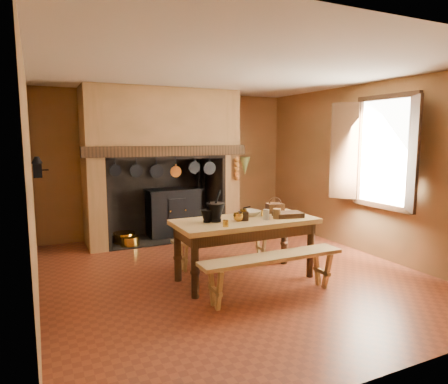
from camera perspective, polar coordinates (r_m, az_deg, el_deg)
name	(u,v)px	position (r m, az deg, el deg)	size (l,w,h in m)	color
floor	(231,273)	(5.83, 1.04, -11.52)	(5.50, 5.50, 0.00)	brown
ceiling	(232,72)	(5.56, 1.11, 16.81)	(5.50, 5.50, 0.00)	silver
back_wall	(170,164)	(8.07, -7.70, 4.01)	(5.00, 0.02, 2.80)	#96643C
wall_left	(31,185)	(4.95, -25.81, 0.86)	(0.02, 5.50, 2.80)	#96643C
wall_right	(367,170)	(7.00, 19.73, 3.03)	(0.02, 5.50, 2.80)	#96643C
wall_front	(391,208)	(3.32, 22.79, -2.07)	(5.00, 0.02, 2.80)	#96643C
chimney_breast	(162,144)	(7.54, -8.91, 6.85)	(2.95, 0.96, 2.80)	#96643C
iron_range	(174,212)	(7.89, -7.19, -2.78)	(1.12, 0.55, 1.60)	black
hearth_pans	(125,239)	(7.50, -13.96, -6.55)	(0.51, 0.62, 0.20)	gold
hanging_pans	(168,170)	(7.08, -7.98, 3.14)	(1.92, 0.29, 0.27)	black
onion_string	(237,169)	(7.57, 1.80, 3.29)	(0.12, 0.10, 0.46)	#A8621F
herb_bunch	(245,166)	(7.65, 3.00, 3.71)	(0.20, 0.20, 0.35)	#5F6831
window	(380,152)	(6.60, 21.39, 5.29)	(0.39, 1.75, 1.76)	white
wall_coffee_mill	(37,166)	(6.48, -25.12, 3.43)	(0.23, 0.16, 0.31)	black
work_table	(245,229)	(5.43, 3.04, -5.26)	(1.93, 0.86, 0.83)	#AE854F
bench_front	(272,266)	(4.94, 6.92, -10.42)	(1.86, 0.33, 0.52)	#AE854F
bench_back	(224,243)	(6.10, -0.01, -7.33)	(1.60, 0.28, 0.45)	#AE854F
mortar_large	(216,211)	(5.21, -1.21, -2.76)	(0.25, 0.25, 0.42)	black
mortar_small	(207,215)	(5.19, -2.45, -3.34)	(0.16, 0.16, 0.28)	black
coffee_grinder	(243,215)	(5.33, 2.79, -3.30)	(0.18, 0.15, 0.19)	#341E10
brass_mug_a	(226,223)	(4.94, 0.24, -4.51)	(0.07, 0.07, 0.08)	gold
brass_mug_b	(264,213)	(5.63, 5.70, -3.03)	(0.07, 0.07, 0.08)	gold
mixing_bowl	(250,213)	(5.66, 3.72, -3.00)	(0.29, 0.29, 0.07)	beige
stoneware_crock	(277,214)	(5.46, 7.57, -3.09)	(0.11, 0.11, 0.14)	brown
glass_jar	(266,215)	(5.38, 6.05, -3.22)	(0.08, 0.08, 0.14)	beige
wicker_basket	(275,207)	(5.90, 7.29, -2.20)	(0.27, 0.21, 0.23)	#513418
wooden_tray	(288,215)	(5.61, 9.12, -3.20)	(0.38, 0.27, 0.07)	#341E10
brass_cup	(238,217)	(5.27, 2.07, -3.60)	(0.14, 0.14, 0.11)	gold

